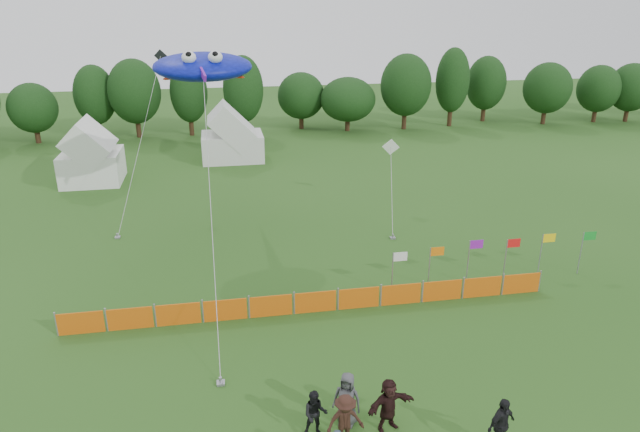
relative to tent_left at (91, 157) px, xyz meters
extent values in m
plane|color=#234C16|center=(13.43, -30.03, -1.96)|extent=(160.00, 160.00, 0.00)
cylinder|color=#382314|center=(-7.81, 14.47, -1.00)|extent=(0.50, 0.50, 1.91)
ellipsoid|color=black|center=(-7.81, 14.47, 1.49)|extent=(4.61, 4.61, 4.30)
cylinder|color=#382314|center=(-2.30, 16.18, -0.77)|extent=(0.50, 0.50, 2.38)
ellipsoid|color=black|center=(-2.30, 16.18, 2.34)|extent=(4.09, 4.09, 5.35)
cylinder|color=#382314|center=(1.68, 15.36, -0.67)|extent=(0.50, 0.50, 2.57)
ellipsoid|color=black|center=(1.68, 15.36, 2.68)|extent=(5.20, 5.20, 5.79)
cylinder|color=#382314|center=(6.99, 15.29, -0.73)|extent=(0.50, 0.50, 2.46)
ellipsoid|color=black|center=(6.99, 15.29, 2.49)|extent=(3.78, 3.78, 5.55)
cylinder|color=#382314|center=(12.44, 13.89, -0.63)|extent=(0.50, 0.50, 2.66)
ellipsoid|color=black|center=(12.44, 13.89, 2.85)|extent=(4.05, 4.05, 5.99)
cylinder|color=#382314|center=(18.71, 16.50, -0.97)|extent=(0.50, 0.50, 1.98)
ellipsoid|color=black|center=(18.71, 16.50, 1.62)|extent=(5.06, 5.06, 4.46)
cylinder|color=#382314|center=(23.42, 14.53, -1.03)|extent=(0.50, 0.50, 1.86)
ellipsoid|color=black|center=(23.42, 14.53, 1.39)|extent=(5.86, 5.86, 4.18)
cylinder|color=#382314|center=(29.70, 14.35, -0.65)|extent=(0.50, 0.50, 2.62)
ellipsoid|color=black|center=(29.70, 14.35, 2.77)|extent=(5.41, 5.41, 5.89)
cylinder|color=#382314|center=(35.21, 14.96, -0.57)|extent=(0.50, 0.50, 2.78)
ellipsoid|color=black|center=(35.21, 14.96, 3.06)|extent=(3.67, 3.67, 6.26)
cylinder|color=#382314|center=(40.09, 16.85, -0.75)|extent=(0.50, 0.50, 2.42)
ellipsoid|color=black|center=(40.09, 16.85, 2.40)|extent=(4.46, 4.46, 5.44)
cylinder|color=#382314|center=(46.12, 14.10, -0.84)|extent=(0.50, 0.50, 2.24)
ellipsoid|color=black|center=(46.12, 14.10, 2.08)|extent=(5.26, 5.26, 5.03)
cylinder|color=#382314|center=(52.52, 14.12, -0.91)|extent=(0.50, 0.50, 2.10)
ellipsoid|color=black|center=(52.52, 14.12, 1.84)|extent=(4.74, 4.74, 4.73)
cylinder|color=#382314|center=(56.27, 13.66, -0.88)|extent=(0.50, 0.50, 2.16)
ellipsoid|color=black|center=(56.27, 13.66, 1.95)|extent=(4.88, 4.88, 4.87)
cube|color=white|center=(0.00, 0.00, -0.77)|extent=(4.31, 4.31, 2.37)
cube|color=silver|center=(10.85, 4.74, -0.81)|extent=(5.24, 4.19, 2.30)
cube|color=#D1570B|center=(3.48, -22.51, -1.46)|extent=(1.90, 0.06, 1.00)
cube|color=#D1570B|center=(5.48, -22.51, -1.46)|extent=(1.90, 0.06, 1.00)
cube|color=#D1570B|center=(7.48, -22.51, -1.46)|extent=(1.90, 0.06, 1.00)
cube|color=#D1570B|center=(9.48, -22.51, -1.46)|extent=(1.90, 0.06, 1.00)
cube|color=#D1570B|center=(11.48, -22.51, -1.46)|extent=(1.90, 0.06, 1.00)
cube|color=#D1570B|center=(13.48, -22.51, -1.46)|extent=(1.90, 0.06, 1.00)
cube|color=#D1570B|center=(15.48, -22.51, -1.46)|extent=(1.90, 0.06, 1.00)
cube|color=#D1570B|center=(17.48, -22.51, -1.46)|extent=(1.90, 0.06, 1.00)
cube|color=#D1570B|center=(19.48, -22.51, -1.46)|extent=(1.90, 0.06, 1.00)
cube|color=#D1570B|center=(21.48, -22.51, -1.46)|extent=(1.90, 0.06, 1.00)
cube|color=#D1570B|center=(23.48, -22.51, -1.46)|extent=(1.90, 0.06, 1.00)
cylinder|color=gray|center=(17.43, -21.30, -0.93)|extent=(0.06, 0.06, 2.06)
cube|color=white|center=(17.78, -21.30, -0.12)|extent=(0.70, 0.02, 0.45)
cylinder|color=gray|center=(19.43, -20.92, -0.96)|extent=(0.06, 0.06, 2.00)
cube|color=orange|center=(19.78, -20.92, -0.19)|extent=(0.70, 0.02, 0.45)
cylinder|color=gray|center=(21.43, -20.93, -0.85)|extent=(0.06, 0.06, 2.22)
cube|color=purple|center=(21.78, -20.93, 0.03)|extent=(0.70, 0.02, 0.45)
cylinder|color=gray|center=(23.43, -20.90, -0.90)|extent=(0.06, 0.06, 2.12)
cube|color=red|center=(23.78, -20.90, -0.07)|extent=(0.70, 0.02, 0.45)
cylinder|color=gray|center=(25.43, -20.74, -0.87)|extent=(0.06, 0.06, 2.17)
cube|color=yellow|center=(25.78, -20.74, -0.01)|extent=(0.70, 0.02, 0.45)
cylinder|color=gray|center=(27.43, -21.11, -0.81)|extent=(0.06, 0.06, 2.29)
cube|color=#148C26|center=(27.78, -21.11, 0.11)|extent=(0.70, 0.02, 0.45)
imported|color=black|center=(12.16, -30.19, -1.13)|extent=(0.89, 0.74, 1.65)
imported|color=black|center=(12.98, -30.84, -1.01)|extent=(1.28, 0.81, 1.89)
imported|color=black|center=(17.67, -31.85, -1.01)|extent=(1.21, 0.85, 1.90)
imported|color=#414145|center=(13.27, -29.83, -1.00)|extent=(1.12, 0.99, 1.93)
imported|color=black|center=(14.54, -30.30, -1.02)|extent=(1.82, 1.04, 1.87)
ellipsoid|color=#0E19C9|center=(9.10, -11.96, 7.82)|extent=(6.30, 5.35, 1.91)
sphere|color=white|center=(8.41, -13.14, 8.41)|extent=(0.77, 0.77, 0.77)
sphere|color=white|center=(9.78, -13.14, 8.41)|extent=(0.77, 0.77, 0.77)
ellipsoid|color=red|center=(7.64, -11.78, 7.32)|extent=(1.60, 0.70, 0.25)
ellipsoid|color=red|center=(10.55, -11.78, 7.32)|extent=(1.60, 0.70, 0.25)
cube|color=purple|center=(9.10, -14.06, 7.63)|extent=(0.37, 0.96, 0.70)
cylinder|color=#A5A5A5|center=(9.14, -20.39, 2.78)|extent=(0.12, 13.26, 9.50)
cube|color=gray|center=(9.19, -27.01, -1.91)|extent=(0.30, 0.30, 0.10)
cube|color=white|center=(20.91, -9.15, 2.09)|extent=(1.13, 0.32, 1.13)
cylinder|color=#A5A5A5|center=(20.17, -12.09, 0.07)|extent=(1.51, 5.90, 4.08)
cube|color=gray|center=(19.43, -15.03, -1.91)|extent=(0.30, 0.30, 0.10)
cube|color=black|center=(6.21, -3.96, 7.73)|extent=(0.89, 0.26, 0.89)
cylinder|color=#A5A5A5|center=(4.82, -8.00, 2.89)|extent=(2.81, 8.10, 9.71)
cube|color=gray|center=(3.43, -12.03, -1.91)|extent=(0.30, 0.30, 0.10)
camera|label=1|loc=(9.68, -44.72, 11.21)|focal=32.00mm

